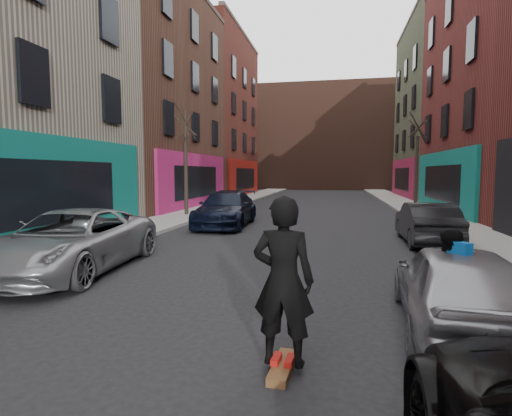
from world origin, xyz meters
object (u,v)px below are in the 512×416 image
at_px(tree_right_far, 417,152).
at_px(tree_left_far, 186,152).
at_px(parked_right_end, 426,223).
at_px(parked_left_far, 72,241).
at_px(pedestrian, 448,283).
at_px(skateboard, 283,367).
at_px(skateboarder, 283,281).
at_px(parked_right_far, 458,287).
at_px(parked_left_end, 226,209).

bearing_deg(tree_right_far, tree_left_far, -154.18).
bearing_deg(parked_right_end, parked_left_far, 32.03).
relative_size(parked_left_far, pedestrian, 3.38).
height_order(skateboard, skateboarder, skateboarder).
distance_m(tree_left_far, skateboard, 17.06).
bearing_deg(skateboarder, parked_left_far, -30.49).
distance_m(parked_left_far, pedestrian, 7.94).
relative_size(tree_left_far, parked_left_far, 1.25).
xyz_separation_m(parked_left_far, parked_right_far, (7.80, -2.09, -0.06)).
bearing_deg(parked_right_far, pedestrian, 51.20).
xyz_separation_m(parked_right_far, parked_right_end, (1.15, 7.61, 0.01)).
bearing_deg(parked_left_end, pedestrian, -62.37).
relative_size(parked_left_far, parked_left_end, 1.01).
bearing_deg(parked_right_end, pedestrian, 80.61).
xyz_separation_m(tree_right_far, skateboard, (-5.33, -21.17, -3.48)).
relative_size(skateboard, pedestrian, 0.52).
xyz_separation_m(tree_left_far, parked_right_end, (10.55, -5.91, -2.71)).
distance_m(parked_left_end, skateboard, 12.80).
xyz_separation_m(parked_left_end, parked_right_far, (6.40, -10.47, -0.08)).
xyz_separation_m(parked_right_end, pedestrian, (-1.34, -7.82, 0.10)).
distance_m(parked_left_end, pedestrian, 12.35).
bearing_deg(parked_right_far, tree_right_far, -94.26).
relative_size(tree_left_far, skateboarder, 3.31).
height_order(parked_left_far, skateboard, parked_left_far).
xyz_separation_m(tree_right_far, pedestrian, (-3.20, -19.73, -2.75)).
xyz_separation_m(tree_left_far, skateboarder, (7.07, -15.17, -2.30)).
distance_m(parked_left_far, parked_right_far, 8.08).
bearing_deg(pedestrian, skateboarder, 1.21).
relative_size(parked_left_far, parked_right_end, 1.27).
height_order(parked_right_end, pedestrian, pedestrian).
relative_size(tree_right_far, pedestrian, 4.43).
relative_size(skateboard, skateboarder, 0.41).
bearing_deg(skateboard, skateboarder, 0.00).
relative_size(tree_right_far, skateboarder, 3.46).
bearing_deg(parked_right_far, parked_left_far, -10.54).
distance_m(parked_right_end, skateboard, 9.91).
relative_size(parked_right_far, skateboarder, 1.99).
distance_m(skateboard, pedestrian, 2.67).
bearing_deg(tree_left_far, parked_left_far, -82.03).
relative_size(tree_left_far, tree_right_far, 0.96).
bearing_deg(parked_left_far, parked_left_end, 75.86).
bearing_deg(parked_right_far, parked_left_end, -54.08).
bearing_deg(tree_left_far, skateboard, -65.01).
height_order(skateboard, pedestrian, pedestrian).
bearing_deg(skateboard, tree_left_far, 118.86).
bearing_deg(skateboard, parked_right_far, 39.12).
bearing_deg(parked_left_end, parked_left_far, -102.02).
xyz_separation_m(tree_left_far, pedestrian, (9.20, -13.73, -2.60)).
distance_m(skateboard, skateboarder, 1.03).
relative_size(parked_left_end, skateboarder, 2.61).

